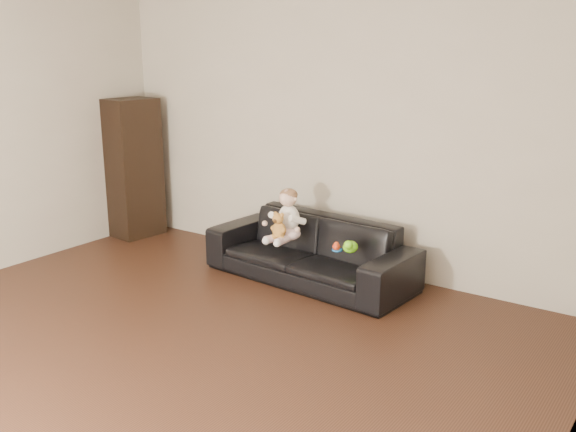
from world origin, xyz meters
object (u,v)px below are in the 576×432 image
Objects in this scene: baby at (287,218)px; cabinet at (134,168)px; teddy_bear at (279,226)px; toy_blue_disc at (337,250)px; sofa at (310,250)px; toy_green at (350,247)px; toy_rattle at (336,247)px.

cabinet is at bearing 178.21° from baby.
teddy_bear is 0.55m from toy_blue_disc.
sofa reaches higher than toy_green.
sofa is 21.29× the size of toy_blue_disc.
sofa is 0.36m from baby.
cabinet is at bearing 175.50° from toy_rattle.
baby is at bearing 179.85° from toy_blue_disc.
teddy_bear is 2.60× the size of toy_blue_disc.
teddy_bear is at bearing -2.69° from cabinet.
baby is at bearing 89.72° from teddy_bear.
baby is 0.66m from toy_green.
cabinet is 10.26× the size of toy_green.
teddy_bear is (0.01, -0.14, -0.04)m from baby.
baby is 0.55m from toy_blue_disc.
cabinet is 22.50× the size of toy_rattle.
toy_green is (2.80, -0.19, -0.33)m from cabinet.
cabinet reaches higher than teddy_bear.
toy_rattle is 0.03m from toy_blue_disc.
sofa is at bearing 34.42° from baby.
teddy_bear reaches higher than toy_blue_disc.
teddy_bear reaches higher than toy_green.
sofa is at bearing 3.93° from cabinet.
toy_blue_disc is (0.01, 0.00, -0.03)m from toy_rattle.
sofa is 28.71× the size of toy_rattle.
toy_green is at bearing 9.42° from teddy_bear.
toy_green is at bearing 7.43° from toy_rattle.
sofa reaches higher than toy_rattle.
toy_blue_disc is at bearing -174.40° from toy_green.
teddy_bear is (2.18, -0.35, -0.21)m from cabinet.
cabinet is 2.72m from toy_blue_disc.
cabinet is 2.21m from teddy_bear.
toy_blue_disc is (-0.12, -0.01, -0.04)m from toy_green.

